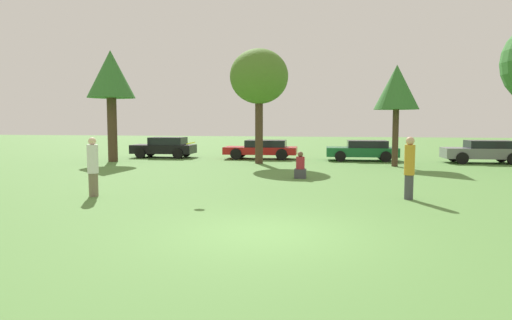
{
  "coord_description": "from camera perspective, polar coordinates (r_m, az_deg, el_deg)",
  "views": [
    {
      "loc": [
        1.42,
        -9.11,
        2.35
      ],
      "look_at": [
        -1.27,
        5.61,
        1.05
      ],
      "focal_mm": 31.43,
      "sensor_mm": 36.0,
      "label": 1
    }
  ],
  "objects": [
    {
      "name": "person_thrower",
      "position": [
        14.87,
        -20.04,
        -0.79
      ],
      "size": [
        0.34,
        0.34,
        1.85
      ],
      "rotation": [
        0.0,
        0.0,
        0.13
      ],
      "color": "#726651",
      "rests_on": "ground"
    },
    {
      "name": "parked_car_black",
      "position": [
        29.7,
        -11.53,
        1.64
      ],
      "size": [
        4.06,
        2.05,
        1.32
      ],
      "rotation": [
        0.0,
        0.0,
        3.18
      ],
      "color": "black",
      "rests_on": "ground"
    },
    {
      "name": "bystander_sitting",
      "position": [
        18.58,
        5.66,
        -0.95
      ],
      "size": [
        0.47,
        0.39,
        1.11
      ],
      "color": "#3F3F47",
      "rests_on": "ground"
    },
    {
      "name": "frisbee",
      "position": [
        13.75,
        -8.3,
        2.13
      ],
      "size": [
        0.28,
        0.29,
        0.08
      ],
      "color": "yellow"
    },
    {
      "name": "parked_car_grey",
      "position": [
        28.22,
        27.03,
        1.01
      ],
      "size": [
        4.3,
        1.95,
        1.28
      ],
      "rotation": [
        0.0,
        0.0,
        3.18
      ],
      "color": "slate",
      "rests_on": "ground"
    },
    {
      "name": "parked_car_red",
      "position": [
        28.08,
        0.79,
        1.47
      ],
      "size": [
        4.59,
        2.09,
        1.18
      ],
      "rotation": [
        0.0,
        0.0,
        3.18
      ],
      "color": "red",
      "rests_on": "ground"
    },
    {
      "name": "person_catcher",
      "position": [
        14.2,
        18.94,
        -0.84
      ],
      "size": [
        0.31,
        0.31,
        1.89
      ],
      "rotation": [
        0.0,
        0.0,
        -3.02
      ],
      "color": "#3F3F47",
      "rests_on": "ground"
    },
    {
      "name": "ground_plane",
      "position": [
        9.52,
        1.47,
        -9.35
      ],
      "size": [
        120.0,
        120.0,
        0.0
      ],
      "primitive_type": "plane",
      "color": "#54843D"
    },
    {
      "name": "tree_1",
      "position": [
        25.04,
        0.39,
        10.44
      ],
      "size": [
        3.22,
        3.22,
        6.32
      ],
      "color": "#473323",
      "rests_on": "ground"
    },
    {
      "name": "tree_2",
      "position": [
        24.46,
        17.46,
        8.7
      ],
      "size": [
        2.29,
        2.29,
        5.25
      ],
      "color": "#473323",
      "rests_on": "ground"
    },
    {
      "name": "tree_0",
      "position": [
        27.53,
        -17.99,
        10.02
      ],
      "size": [
        2.72,
        2.72,
        6.43
      ],
      "color": "#473323",
      "rests_on": "ground"
    },
    {
      "name": "parked_car_green",
      "position": [
        27.52,
        13.47,
        1.26
      ],
      "size": [
        4.23,
        2.11,
        1.21
      ],
      "rotation": [
        0.0,
        0.0,
        3.18
      ],
      "color": "#196633",
      "rests_on": "ground"
    }
  ]
}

